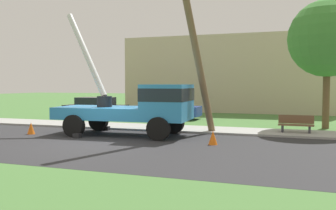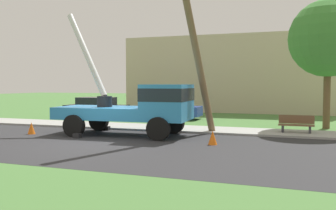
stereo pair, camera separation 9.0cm
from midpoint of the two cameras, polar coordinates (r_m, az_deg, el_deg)
ground_plane at (r=26.28m, az=2.24°, el=-1.95°), size 120.00×120.00×0.00m
road_asphalt at (r=15.35m, az=-11.46°, el=-5.71°), size 80.00×8.38×0.01m
sidewalk_strip at (r=20.15m, az=-3.40°, el=-3.39°), size 80.00×2.51×0.10m
utility_truck at (r=17.10m, az=-4.09°, el=-0.01°), size 6.89×3.21×5.98m
leaning_utility_pole at (r=17.13m, az=4.10°, el=10.09°), size 1.59×3.36×8.64m
traffic_cone_ahead at (r=14.73m, az=7.00°, el=-4.96°), size 0.36×0.36×0.56m
traffic_cone_behind at (r=18.83m, az=-19.97°, el=-3.34°), size 0.36×0.36×0.56m
parked_sedan_black at (r=27.12m, az=-10.75°, el=-0.33°), size 4.51×2.21×1.42m
parked_sedan_blue at (r=25.32m, az=0.15°, el=-0.53°), size 4.47×2.13×1.42m
park_bench at (r=18.57m, az=19.10°, el=-2.85°), size 1.60×0.45×0.90m
roadside_tree_near at (r=21.61m, az=23.34°, el=9.30°), size 4.08×4.08×6.81m
lowrise_building_backdrop at (r=33.53m, az=9.99°, el=4.60°), size 18.00×6.00×6.40m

